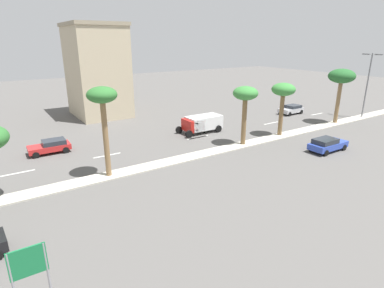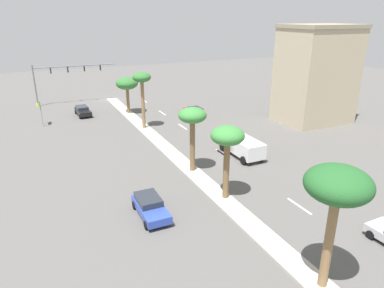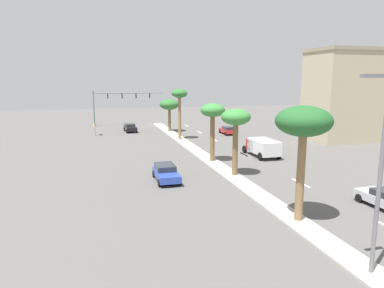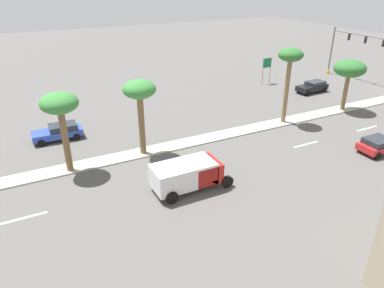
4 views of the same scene
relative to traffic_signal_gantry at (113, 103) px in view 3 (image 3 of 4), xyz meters
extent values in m
plane|color=#565451|center=(-8.96, 36.96, -4.52)|extent=(160.00, 160.00, 0.00)
cube|color=#B7B2A3|center=(-8.96, 47.61, -4.46)|extent=(1.80, 95.85, 0.12)
cube|color=silver|center=(-14.09, 3.68, -4.52)|extent=(0.20, 2.80, 0.01)
cube|color=silver|center=(-14.09, 12.95, -4.52)|extent=(0.20, 2.80, 0.01)
cube|color=silver|center=(-14.09, 21.06, -4.52)|extent=(0.20, 2.80, 0.01)
cube|color=silver|center=(-14.09, 32.32, -4.52)|extent=(0.20, 2.80, 0.01)
cube|color=silver|center=(-14.09, 32.14, -4.52)|extent=(0.20, 2.80, 0.01)
cube|color=silver|center=(-14.09, 44.81, -4.52)|extent=(0.20, 2.80, 0.01)
cylinder|color=slate|center=(3.65, 0.00, -1.04)|extent=(0.24, 0.24, 6.97)
cylinder|color=gold|center=(3.65, 0.00, -4.27)|extent=(0.53, 0.53, 0.50)
cylinder|color=slate|center=(-3.25, 0.00, 1.90)|extent=(13.80, 0.16, 0.16)
cube|color=black|center=(0.89, 0.00, 1.35)|extent=(0.20, 0.32, 0.90)
sphere|color=yellow|center=(0.89, -0.12, 1.35)|extent=(0.18, 0.18, 0.18)
cube|color=black|center=(-1.87, 0.00, 1.35)|extent=(0.20, 0.32, 0.90)
sphere|color=yellow|center=(-1.87, -0.12, 1.35)|extent=(0.18, 0.18, 0.18)
cube|color=black|center=(-4.63, 0.00, 1.35)|extent=(0.20, 0.32, 0.90)
sphere|color=yellow|center=(-4.63, -0.12, 1.35)|extent=(0.18, 0.18, 0.18)
cube|color=black|center=(-7.39, 0.00, 1.35)|extent=(0.20, 0.32, 0.90)
sphere|color=yellow|center=(-7.39, -0.12, 1.35)|extent=(0.18, 0.18, 0.18)
cylinder|color=gray|center=(3.56, 11.43, -2.74)|extent=(0.10, 0.10, 3.56)
cylinder|color=gray|center=(3.56, 12.70, -2.74)|extent=(0.10, 0.10, 3.56)
cube|color=#19723F|center=(3.56, 12.07, -1.61)|extent=(0.08, 1.41, 1.29)
cube|color=tan|center=(-32.43, 26.39, 1.99)|extent=(9.70, 7.31, 13.03)
cube|color=gray|center=(-32.43, 26.39, 8.76)|extent=(10.00, 7.61, 0.50)
cylinder|color=brown|center=(-9.15, 11.06, -2.36)|extent=(0.47, 0.47, 4.09)
ellipsoid|color=#2D6B2D|center=(-9.15, 11.06, 0.28)|extent=(3.40, 3.40, 1.87)
cylinder|color=olive|center=(-9.00, 19.49, -1.16)|extent=(0.45, 0.45, 6.48)
ellipsoid|color=#2D6B2D|center=(-9.00, 19.49, 2.51)|extent=(2.42, 2.42, 1.33)
cylinder|color=brown|center=(-9.08, 34.91, -1.81)|extent=(0.52, 0.52, 5.19)
ellipsoid|color=#387F38|center=(-9.08, 34.91, 1.26)|extent=(2.70, 2.70, 1.48)
cylinder|color=brown|center=(-9.28, 41.07, -1.88)|extent=(0.51, 0.51, 5.05)
ellipsoid|color=#387F38|center=(-9.28, 41.07, 1.13)|extent=(2.77, 2.77, 1.52)
cylinder|color=olive|center=(-9.14, 52.30, -1.50)|extent=(0.52, 0.52, 5.81)
ellipsoid|color=#235B28|center=(-9.14, 52.30, 2.02)|extent=(3.50, 3.50, 1.93)
cylinder|color=slate|center=(-8.96, 58.81, 0.22)|extent=(0.20, 0.20, 9.24)
cube|color=slate|center=(-8.06, 58.81, 4.69)|extent=(1.10, 0.24, 0.16)
cube|color=#2D47AD|center=(-2.65, 41.02, -3.90)|extent=(1.90, 4.47, 0.61)
cube|color=#262B33|center=(-2.65, 40.46, -3.34)|extent=(1.70, 2.46, 0.49)
cylinder|color=black|center=(-3.52, 42.58, -4.20)|extent=(0.22, 0.64, 0.64)
cylinder|color=black|center=(-1.75, 42.57, -4.20)|extent=(0.22, 0.64, 0.64)
cylinder|color=black|center=(-3.55, 39.46, -4.20)|extent=(0.22, 0.64, 0.64)
cylinder|color=black|center=(-1.77, 39.45, -4.20)|extent=(0.22, 0.64, 0.64)
cylinder|color=black|center=(-15.53, 50.34, -4.20)|extent=(0.23, 0.64, 0.64)
cylinder|color=black|center=(-17.40, 50.30, -4.20)|extent=(0.23, 0.64, 0.64)
cube|color=black|center=(-2.44, 9.23, -3.88)|extent=(2.03, 4.42, 0.64)
cube|color=#262B33|center=(-2.41, 8.70, -3.35)|extent=(1.73, 2.47, 0.43)
cylinder|color=black|center=(-3.38, 10.69, -4.20)|extent=(0.26, 0.65, 0.64)
cylinder|color=black|center=(-1.71, 10.80, -4.20)|extent=(0.26, 0.65, 0.64)
cylinder|color=black|center=(-3.18, 7.67, -4.20)|extent=(0.26, 0.65, 0.64)
cylinder|color=black|center=(-1.51, 7.78, -4.20)|extent=(0.26, 0.65, 0.64)
cube|color=red|center=(-18.09, 16.36, -3.92)|extent=(1.97, 4.07, 0.56)
cube|color=#262B33|center=(-18.08, 16.87, -3.41)|extent=(1.75, 2.25, 0.47)
cylinder|color=black|center=(-17.20, 14.93, -4.20)|extent=(0.23, 0.64, 0.64)
cylinder|color=black|center=(-19.02, 14.96, -4.20)|extent=(0.23, 0.64, 0.64)
cylinder|color=black|center=(-17.16, 17.76, -4.20)|extent=(0.23, 0.64, 0.64)
cylinder|color=black|center=(-18.97, 17.79, -4.20)|extent=(0.23, 0.64, 0.64)
cube|color=#B21E19|center=(-15.73, 32.64, -3.35)|extent=(2.29, 2.09, 1.44)
cube|color=silver|center=(-15.73, 34.28, -3.26)|extent=(2.29, 4.45, 1.62)
cylinder|color=black|center=(-14.59, 31.30, -4.07)|extent=(0.28, 0.90, 0.90)
cylinder|color=black|center=(-16.88, 31.30, -4.07)|extent=(0.28, 0.90, 0.90)
cylinder|color=black|center=(-14.59, 35.72, -4.07)|extent=(0.28, 0.90, 0.90)
cylinder|color=black|center=(-16.88, 35.72, -4.07)|extent=(0.28, 0.90, 0.90)
camera|label=1|loc=(15.56, 11.84, 6.61)|focal=29.34mm
camera|label=2|loc=(4.39, 63.50, 10.14)|focal=32.45mm
camera|label=3|loc=(3.17, 71.21, 4.53)|focal=32.79mm
camera|label=4|loc=(-35.40, 43.66, 9.62)|focal=33.37mm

